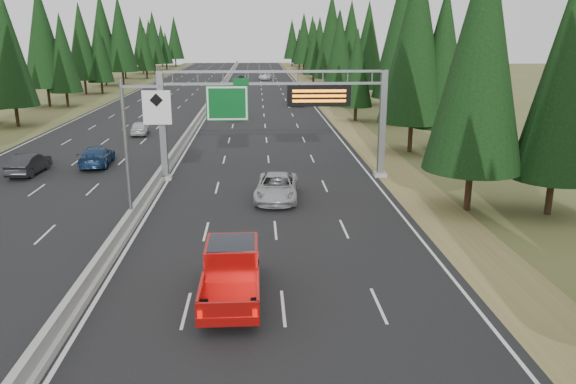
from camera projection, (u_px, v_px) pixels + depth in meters
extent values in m
cube|color=black|center=(210.00, 105.00, 84.32)|extent=(32.00, 260.00, 0.08)
cube|color=olive|center=(327.00, 104.00, 85.26)|extent=(3.60, 260.00, 0.06)
cube|color=#4D5728|center=(90.00, 106.00, 83.38)|extent=(3.60, 260.00, 0.06)
cube|color=gray|center=(210.00, 104.00, 84.27)|extent=(0.70, 260.00, 0.30)
cube|color=gray|center=(210.00, 101.00, 84.16)|extent=(0.30, 260.00, 0.60)
cube|color=slate|center=(163.00, 126.00, 40.02)|extent=(0.45, 0.45, 7.80)
cube|color=gray|center=(166.00, 177.00, 41.03)|extent=(0.90, 0.90, 0.30)
cube|color=slate|center=(382.00, 125.00, 40.86)|extent=(0.45, 0.45, 7.80)
cube|color=gray|center=(380.00, 174.00, 41.87)|extent=(0.90, 0.90, 0.30)
cube|color=slate|center=(273.00, 71.00, 39.40)|extent=(15.85, 0.35, 0.16)
cube|color=slate|center=(273.00, 84.00, 39.63)|extent=(15.85, 0.35, 0.16)
cube|color=#054C19|center=(227.00, 103.00, 39.58)|extent=(3.00, 0.10, 2.50)
cube|color=silver|center=(227.00, 103.00, 39.52)|extent=(2.85, 0.02, 2.35)
cube|color=#054C19|center=(241.00, 82.00, 39.22)|extent=(1.10, 0.10, 0.45)
cube|color=black|center=(319.00, 96.00, 39.74)|extent=(4.50, 0.40, 1.50)
cube|color=orange|center=(319.00, 91.00, 39.43)|extent=(3.80, 0.02, 0.18)
cube|color=orange|center=(319.00, 96.00, 39.53)|extent=(3.80, 0.02, 0.18)
cube|color=orange|center=(319.00, 101.00, 39.62)|extent=(3.80, 0.02, 0.18)
cylinder|color=slate|center=(127.00, 154.00, 30.36)|extent=(0.20, 0.20, 8.00)
cube|color=gray|center=(132.00, 222.00, 31.42)|extent=(0.50, 0.50, 0.20)
cube|color=slate|center=(140.00, 86.00, 29.44)|extent=(2.00, 0.15, 0.15)
cube|color=silver|center=(157.00, 108.00, 29.66)|extent=(1.50, 0.06, 1.80)
cylinder|color=black|center=(468.00, 190.00, 33.83)|extent=(0.40, 0.40, 2.56)
cone|color=black|center=(481.00, 53.00, 31.66)|extent=(5.77, 5.77, 13.46)
cylinder|color=black|center=(549.00, 196.00, 33.13)|extent=(0.40, 0.40, 2.20)
cone|color=black|center=(565.00, 78.00, 31.27)|extent=(4.95, 4.95, 11.55)
cylinder|color=black|center=(410.00, 137.00, 50.68)|extent=(0.40, 0.40, 2.73)
cone|color=black|center=(416.00, 39.00, 48.36)|extent=(6.14, 6.14, 14.34)
cylinder|color=black|center=(437.00, 139.00, 50.71)|extent=(0.40, 0.40, 2.33)
cone|color=black|center=(443.00, 56.00, 48.74)|extent=(5.25, 5.25, 12.25)
cylinder|color=black|center=(355.00, 114.00, 68.92)|extent=(0.40, 0.40, 1.78)
cone|color=black|center=(357.00, 68.00, 67.41)|extent=(4.01, 4.01, 9.37)
cylinder|color=black|center=(399.00, 110.00, 67.72)|extent=(0.40, 0.40, 3.03)
cone|color=black|center=(403.00, 28.00, 65.16)|extent=(6.81, 6.81, 15.90)
cylinder|color=black|center=(338.00, 99.00, 83.28)|extent=(0.40, 0.40, 2.21)
cone|color=black|center=(340.00, 51.00, 81.40)|extent=(4.97, 4.97, 11.60)
cylinder|color=black|center=(366.00, 97.00, 85.14)|extent=(0.40, 0.40, 2.43)
cone|color=black|center=(368.00, 45.00, 83.08)|extent=(5.46, 5.46, 12.74)
cylinder|color=black|center=(330.00, 85.00, 101.46)|extent=(0.40, 0.40, 2.79)
cone|color=black|center=(331.00, 36.00, 99.10)|extent=(6.27, 6.27, 14.62)
cylinder|color=black|center=(350.00, 86.00, 101.68)|extent=(0.40, 0.40, 2.60)
cone|color=black|center=(351.00, 40.00, 99.48)|extent=(5.84, 5.84, 13.63)
cylinder|color=black|center=(313.00, 79.00, 121.10)|extent=(0.40, 0.40, 1.98)
cone|color=black|center=(314.00, 50.00, 119.42)|extent=(4.46, 4.46, 10.40)
cylinder|color=black|center=(338.00, 79.00, 118.87)|extent=(0.40, 0.40, 2.44)
cone|color=black|center=(339.00, 42.00, 116.80)|extent=(5.49, 5.49, 12.80)
cylinder|color=black|center=(314.00, 74.00, 134.92)|extent=(0.40, 0.40, 2.13)
cone|color=black|center=(315.00, 46.00, 133.11)|extent=(4.79, 4.79, 11.17)
cylinder|color=black|center=(326.00, 74.00, 137.33)|extent=(0.40, 0.40, 1.94)
cone|color=black|center=(326.00, 48.00, 135.68)|extent=(4.38, 4.38, 10.21)
cylinder|color=black|center=(304.00, 69.00, 152.00)|extent=(0.40, 0.40, 2.56)
cone|color=black|center=(304.00, 38.00, 149.83)|extent=(5.76, 5.76, 13.45)
cylinder|color=black|center=(319.00, 69.00, 152.13)|extent=(0.40, 0.40, 2.41)
cone|color=black|center=(320.00, 40.00, 150.09)|extent=(5.41, 5.41, 12.63)
cylinder|color=black|center=(299.00, 66.00, 170.97)|extent=(0.40, 0.40, 1.97)
cone|color=black|center=(299.00, 45.00, 169.31)|extent=(4.42, 4.42, 10.32)
cylinder|color=black|center=(312.00, 65.00, 172.62)|extent=(0.40, 0.40, 2.55)
cone|color=black|center=(312.00, 38.00, 170.46)|extent=(5.74, 5.74, 13.40)
cylinder|color=black|center=(292.00, 62.00, 187.66)|extent=(0.40, 0.40, 2.44)
cone|color=black|center=(292.00, 39.00, 185.59)|extent=(5.50, 5.50, 12.83)
cylinder|color=black|center=(305.00, 62.00, 190.05)|extent=(0.40, 0.40, 2.35)
cone|color=black|center=(306.00, 40.00, 188.06)|extent=(5.29, 5.29, 12.33)
cylinder|color=black|center=(17.00, 116.00, 64.75)|extent=(0.40, 0.40, 2.37)
cone|color=black|center=(8.00, 50.00, 62.74)|extent=(5.33, 5.33, 12.44)
cylinder|color=black|center=(67.00, 99.00, 82.58)|extent=(0.40, 0.40, 2.14)
cone|color=black|center=(62.00, 53.00, 80.76)|extent=(4.83, 4.83, 11.26)
cylinder|color=black|center=(49.00, 97.00, 82.99)|extent=(0.40, 0.40, 2.79)
cone|color=black|center=(42.00, 36.00, 80.62)|extent=(6.29, 6.29, 14.67)
cylinder|color=black|center=(102.00, 88.00, 101.13)|extent=(0.40, 0.40, 2.05)
cone|color=black|center=(99.00, 51.00, 99.40)|extent=(4.61, 4.61, 10.76)
cylinder|color=black|center=(86.00, 87.00, 100.26)|extent=(0.40, 0.40, 2.53)
cone|color=black|center=(81.00, 41.00, 98.12)|extent=(5.69, 5.69, 13.27)
cylinder|color=black|center=(123.00, 78.00, 117.10)|extent=(0.40, 0.40, 2.87)
cone|color=black|center=(120.00, 34.00, 114.66)|extent=(6.47, 6.47, 15.09)
cylinder|color=black|center=(106.00, 78.00, 116.99)|extent=(0.40, 0.40, 2.99)
cone|color=black|center=(102.00, 32.00, 114.46)|extent=(6.72, 6.72, 15.68)
cylinder|color=black|center=(147.00, 75.00, 135.05)|extent=(0.40, 0.40, 1.92)
cone|color=black|center=(145.00, 49.00, 133.42)|extent=(4.32, 4.32, 10.09)
cylinder|color=black|center=(126.00, 74.00, 135.73)|extent=(0.40, 0.40, 2.14)
cone|color=black|center=(123.00, 45.00, 133.92)|extent=(4.82, 4.82, 11.25)
cylinder|color=black|center=(155.00, 69.00, 151.85)|extent=(0.40, 0.40, 2.62)
cone|color=black|center=(153.00, 37.00, 149.63)|extent=(5.89, 5.89, 13.75)
cylinder|color=black|center=(143.00, 69.00, 151.40)|extent=(0.40, 0.40, 2.44)
cone|color=black|center=(141.00, 40.00, 149.33)|extent=(5.49, 5.49, 12.80)
cylinder|color=black|center=(167.00, 67.00, 169.30)|extent=(0.40, 0.40, 1.79)
cone|color=black|center=(166.00, 48.00, 167.78)|extent=(4.02, 4.02, 9.39)
cylinder|color=black|center=(151.00, 66.00, 166.67)|extent=(0.40, 0.40, 2.35)
cone|color=black|center=(149.00, 41.00, 164.69)|extent=(5.28, 5.28, 12.31)
cylinder|color=black|center=(176.00, 63.00, 184.54)|extent=(0.40, 0.40, 2.58)
cone|color=black|center=(174.00, 37.00, 182.35)|extent=(5.80, 5.80, 13.53)
cylinder|color=black|center=(163.00, 63.00, 187.30)|extent=(0.40, 0.40, 2.18)
cone|color=black|center=(161.00, 42.00, 185.46)|extent=(4.91, 4.91, 11.45)
imported|color=#ABABAF|center=(277.00, 187.00, 35.91)|extent=(3.17, 5.96, 1.60)
cylinder|color=black|center=(204.00, 311.00, 20.59)|extent=(0.33, 0.89, 0.89)
cylinder|color=black|center=(255.00, 310.00, 20.69)|extent=(0.33, 0.89, 0.89)
cylinder|color=black|center=(211.00, 270.00, 24.12)|extent=(0.33, 0.89, 0.89)
cylinder|color=black|center=(255.00, 269.00, 24.22)|extent=(0.33, 0.89, 0.89)
cube|color=#9B0B09|center=(232.00, 284.00, 22.41)|extent=(2.23, 6.24, 0.33)
cube|color=#9B0B09|center=(232.00, 256.00, 23.17)|extent=(2.12, 2.45, 1.23)
cube|color=black|center=(232.00, 249.00, 23.08)|extent=(1.89, 2.12, 0.61)
cube|color=#9B0B09|center=(200.00, 295.00, 20.64)|extent=(0.11, 2.67, 0.67)
cube|color=#9B0B09|center=(258.00, 293.00, 20.76)|extent=(0.11, 2.67, 0.67)
cube|color=#9B0B09|center=(228.00, 311.00, 19.42)|extent=(2.23, 0.11, 0.67)
imported|color=#125031|center=(236.00, 112.00, 70.74)|extent=(1.93, 4.72, 1.60)
imported|color=#510B1C|center=(297.00, 99.00, 85.16)|extent=(1.90, 4.74, 1.53)
imported|color=black|center=(297.00, 100.00, 83.92)|extent=(2.35, 5.43, 1.56)
imported|color=white|center=(265.00, 76.00, 131.44)|extent=(3.18, 5.94, 1.59)
imported|color=black|center=(241.00, 78.00, 127.74)|extent=(1.80, 3.93, 1.30)
imported|color=black|center=(29.00, 164.00, 42.46)|extent=(1.87, 4.87, 1.58)
imported|color=navy|center=(97.00, 156.00, 45.19)|extent=(2.66, 5.60, 1.58)
imported|color=silver|center=(140.00, 128.00, 59.16)|extent=(2.10, 4.40, 1.45)
imported|color=black|center=(159.00, 96.00, 91.16)|extent=(2.52, 4.81, 1.29)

